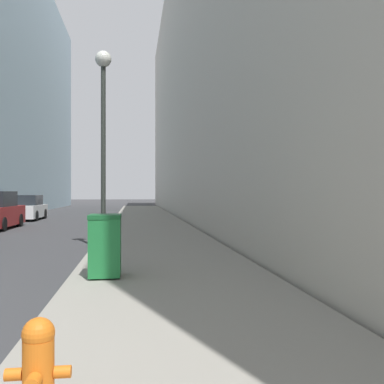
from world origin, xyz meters
TOP-DOWN VIEW (x-y plane):
  - sidewalk_right at (5.30, 18.00)m, footprint 3.97×60.00m
  - building_right_stone at (13.39, 26.00)m, footprint 12.00×60.00m
  - fire_hydrant at (3.87, 0.63)m, footprint 0.47×0.35m
  - trash_bin at (4.01, 5.69)m, footprint 0.60×0.71m
  - lamppost at (3.63, 10.54)m, footprint 0.49×0.49m
  - parked_sedan_far at (-2.15, 25.27)m, footprint 1.89×4.17m

SIDE VIEW (x-z plane):
  - sidewalk_right at x=5.30m, z-range 0.00..0.13m
  - fire_hydrant at x=3.87m, z-range 0.15..0.85m
  - parked_sedan_far at x=-2.15m, z-range -0.06..1.50m
  - trash_bin at x=4.01m, z-range 0.15..1.34m
  - lamppost at x=3.63m, z-range 1.09..6.98m
  - building_right_stone at x=13.39m, z-range 0.00..20.24m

